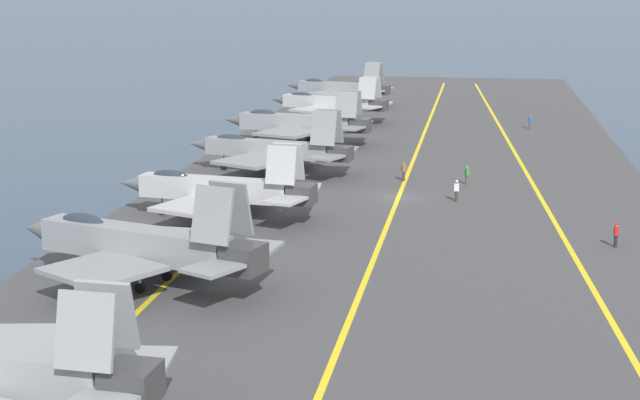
{
  "coord_description": "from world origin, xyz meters",
  "views": [
    {
      "loc": [
        -78.13,
        -6.33,
        17.55
      ],
      "look_at": [
        -13.31,
        4.33,
        2.9
      ],
      "focal_mm": 55.0,
      "sensor_mm": 36.0,
      "label": 1
    }
  ],
  "objects_px": {
    "parked_jet_sixth": "(298,123)",
    "parked_jet_eighth": "(340,88)",
    "parked_jet_fifth": "(272,149)",
    "parked_jet_fourth": "(219,189)",
    "crew_brown_vest": "(404,170)",
    "parked_jet_third": "(139,244)",
    "parked_jet_seventh": "(330,103)",
    "crew_green_vest": "(467,174)",
    "crew_white_vest": "(457,190)",
    "crew_blue_vest": "(530,121)",
    "crew_red_vest": "(616,234)"
  },
  "relations": [
    {
      "from": "parked_jet_sixth",
      "to": "crew_blue_vest",
      "type": "xyz_separation_m",
      "value": [
        15.19,
        -25.28,
        -1.35
      ]
    },
    {
      "from": "parked_jet_fifth",
      "to": "parked_jet_fourth",
      "type": "bearing_deg",
      "value": 179.31
    },
    {
      "from": "parked_jet_fourth",
      "to": "crew_green_vest",
      "type": "bearing_deg",
      "value": -48.6
    },
    {
      "from": "parked_jet_fourth",
      "to": "parked_jet_fifth",
      "type": "bearing_deg",
      "value": -0.69
    },
    {
      "from": "parked_jet_sixth",
      "to": "parked_jet_seventh",
      "type": "height_order",
      "value": "parked_jet_sixth"
    },
    {
      "from": "crew_red_vest",
      "to": "crew_green_vest",
      "type": "xyz_separation_m",
      "value": [
        19.15,
        10.1,
        0.01
      ]
    },
    {
      "from": "parked_jet_fifth",
      "to": "parked_jet_eighth",
      "type": "distance_m",
      "value": 51.65
    },
    {
      "from": "parked_jet_third",
      "to": "crew_brown_vest",
      "type": "bearing_deg",
      "value": -21.05
    },
    {
      "from": "parked_jet_fifth",
      "to": "crew_white_vest",
      "type": "relative_size",
      "value": 9.21
    },
    {
      "from": "crew_green_vest",
      "to": "crew_blue_vest",
      "type": "height_order",
      "value": "crew_blue_vest"
    },
    {
      "from": "parked_jet_sixth",
      "to": "parked_jet_eighth",
      "type": "xyz_separation_m",
      "value": [
        34.57,
        0.48,
        0.17
      ]
    },
    {
      "from": "parked_jet_eighth",
      "to": "crew_blue_vest",
      "type": "relative_size",
      "value": 9.33
    },
    {
      "from": "crew_green_vest",
      "to": "crew_brown_vest",
      "type": "distance_m",
      "value": 5.54
    },
    {
      "from": "parked_jet_sixth",
      "to": "crew_green_vest",
      "type": "distance_m",
      "value": 26.57
    },
    {
      "from": "parked_jet_third",
      "to": "parked_jet_sixth",
      "type": "relative_size",
      "value": 1.0
    },
    {
      "from": "crew_green_vest",
      "to": "crew_brown_vest",
      "type": "bearing_deg",
      "value": 83.86
    },
    {
      "from": "parked_jet_third",
      "to": "crew_green_vest",
      "type": "height_order",
      "value": "parked_jet_third"
    },
    {
      "from": "parked_jet_third",
      "to": "parked_jet_seventh",
      "type": "bearing_deg",
      "value": -0.44
    },
    {
      "from": "parked_jet_fourth",
      "to": "parked_jet_sixth",
      "type": "height_order",
      "value": "parked_jet_sixth"
    },
    {
      "from": "crew_green_vest",
      "to": "parked_jet_fourth",
      "type": "bearing_deg",
      "value": 131.4
    },
    {
      "from": "parked_jet_sixth",
      "to": "crew_brown_vest",
      "type": "bearing_deg",
      "value": -145.22
    },
    {
      "from": "parked_jet_third",
      "to": "parked_jet_fourth",
      "type": "height_order",
      "value": "parked_jet_third"
    },
    {
      "from": "parked_jet_sixth",
      "to": "crew_green_vest",
      "type": "height_order",
      "value": "parked_jet_sixth"
    },
    {
      "from": "parked_jet_eighth",
      "to": "crew_white_vest",
      "type": "xyz_separation_m",
      "value": [
        -60.68,
        -18.17,
        -1.48
      ]
    },
    {
      "from": "crew_red_vest",
      "to": "crew_blue_vest",
      "type": "distance_m",
      "value": 53.57
    },
    {
      "from": "parked_jet_fourth",
      "to": "parked_jet_fifth",
      "type": "relative_size",
      "value": 0.96
    },
    {
      "from": "crew_red_vest",
      "to": "crew_white_vest",
      "type": "relative_size",
      "value": 0.95
    },
    {
      "from": "parked_jet_fourth",
      "to": "crew_blue_vest",
      "type": "bearing_deg",
      "value": -26.31
    },
    {
      "from": "parked_jet_eighth",
      "to": "crew_red_vest",
      "type": "relative_size",
      "value": 9.49
    },
    {
      "from": "parked_jet_sixth",
      "to": "parked_jet_eighth",
      "type": "distance_m",
      "value": 34.57
    },
    {
      "from": "crew_white_vest",
      "to": "crew_blue_vest",
      "type": "distance_m",
      "value": 41.99
    },
    {
      "from": "parked_jet_fifth",
      "to": "crew_green_vest",
      "type": "bearing_deg",
      "value": -96.68
    },
    {
      "from": "parked_jet_seventh",
      "to": "crew_green_vest",
      "type": "relative_size",
      "value": 9.44
    },
    {
      "from": "parked_jet_fifth",
      "to": "crew_blue_vest",
      "type": "distance_m",
      "value": 40.55
    },
    {
      "from": "crew_white_vest",
      "to": "parked_jet_third",
      "type": "bearing_deg",
      "value": 145.32
    },
    {
      "from": "parked_jet_fifth",
      "to": "crew_red_vest",
      "type": "xyz_separation_m",
      "value": [
        -21.21,
        -27.73,
        -1.36
      ]
    },
    {
      "from": "parked_jet_sixth",
      "to": "crew_white_vest",
      "type": "xyz_separation_m",
      "value": [
        -26.11,
        -17.69,
        -1.32
      ]
    },
    {
      "from": "crew_blue_vest",
      "to": "parked_jet_fifth",
      "type": "bearing_deg",
      "value": 142.75
    },
    {
      "from": "parked_jet_fifth",
      "to": "crew_white_vest",
      "type": "xyz_separation_m",
      "value": [
        -9.04,
        -16.94,
        -1.31
      ]
    },
    {
      "from": "parked_jet_third",
      "to": "crew_blue_vest",
      "type": "relative_size",
      "value": 9.8
    },
    {
      "from": "parked_jet_seventh",
      "to": "crew_blue_vest",
      "type": "height_order",
      "value": "parked_jet_seventh"
    },
    {
      "from": "parked_jet_fifth",
      "to": "crew_green_vest",
      "type": "xyz_separation_m",
      "value": [
        -2.07,
        -17.63,
        -1.35
      ]
    },
    {
      "from": "parked_jet_fifth",
      "to": "parked_jet_seventh",
      "type": "xyz_separation_m",
      "value": [
        34.54,
        -0.05,
        0.11
      ]
    },
    {
      "from": "parked_jet_fifth",
      "to": "crew_red_vest",
      "type": "height_order",
      "value": "parked_jet_fifth"
    },
    {
      "from": "parked_jet_third",
      "to": "parked_jet_eighth",
      "type": "distance_m",
      "value": 85.86
    },
    {
      "from": "parked_jet_fourth",
      "to": "parked_jet_eighth",
      "type": "height_order",
      "value": "parked_jet_eighth"
    },
    {
      "from": "parked_jet_third",
      "to": "parked_jet_seventh",
      "type": "height_order",
      "value": "parked_jet_third"
    },
    {
      "from": "parked_jet_eighth",
      "to": "crew_brown_vest",
      "type": "bearing_deg",
      "value": -165.88
    },
    {
      "from": "parked_jet_fourth",
      "to": "parked_jet_eighth",
      "type": "bearing_deg",
      "value": 0.84
    },
    {
      "from": "crew_red_vest",
      "to": "crew_brown_vest",
      "type": "relative_size",
      "value": 0.97
    }
  ]
}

